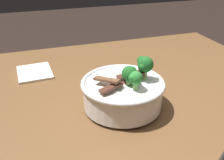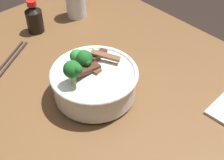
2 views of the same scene
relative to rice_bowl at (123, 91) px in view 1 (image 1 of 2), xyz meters
The scene contains 3 objects.
dining_table 0.17m from the rice_bowl, 98.22° to the right, with size 1.11×1.08×0.78m.
rice_bowl is the anchor object (origin of this frame).
folded_napkin 0.38m from the rice_bowl, 36.18° to the left, with size 0.14×0.11×0.01m, color silver.
Camera 1 is at (-0.55, 0.29, 1.18)m, focal length 41.33 mm.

